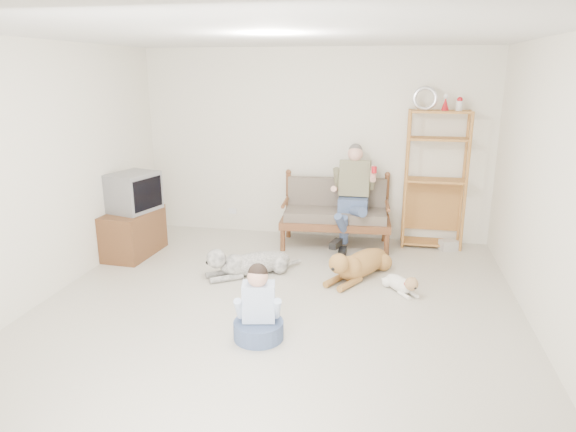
% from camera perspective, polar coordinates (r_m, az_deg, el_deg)
% --- Properties ---
extents(floor, '(5.50, 5.50, 0.00)m').
position_cam_1_polar(floor, '(5.26, -1.69, -11.14)').
color(floor, silver).
rests_on(floor, ground).
extents(ceiling, '(5.50, 5.50, 0.00)m').
position_cam_1_polar(ceiling, '(4.69, -1.97, 19.69)').
color(ceiling, silver).
rests_on(ceiling, ground).
extents(wall_back, '(5.00, 0.00, 5.00)m').
position_cam_1_polar(wall_back, '(7.46, 2.91, 7.89)').
color(wall_back, silver).
rests_on(wall_back, ground).
extents(wall_front, '(5.00, 0.00, 5.00)m').
position_cam_1_polar(wall_front, '(2.34, -17.23, -11.36)').
color(wall_front, silver).
rests_on(wall_front, ground).
extents(wall_left, '(0.00, 5.50, 5.50)m').
position_cam_1_polar(wall_left, '(5.87, -26.42, 4.04)').
color(wall_left, silver).
rests_on(wall_left, ground).
extents(wall_right, '(0.00, 5.50, 5.50)m').
position_cam_1_polar(wall_right, '(4.90, 28.03, 1.76)').
color(wall_right, silver).
rests_on(wall_right, ground).
extents(loveseat, '(1.54, 0.79, 0.95)m').
position_cam_1_polar(loveseat, '(7.21, 5.36, 0.53)').
color(loveseat, brown).
rests_on(loveseat, ground).
extents(man, '(0.54, 0.78, 1.26)m').
position_cam_1_polar(man, '(6.97, 6.99, 1.41)').
color(man, '#4D638E').
rests_on(man, loveseat).
extents(etagere, '(0.84, 0.37, 2.19)m').
position_cam_1_polar(etagere, '(7.28, 16.02, 4.02)').
color(etagere, '#C68A3E').
rests_on(etagere, ground).
extents(book_stack, '(0.27, 0.24, 0.14)m').
position_cam_1_polar(book_stack, '(7.40, 17.38, -3.10)').
color(book_stack, silver).
rests_on(book_stack, ground).
extents(tv_stand, '(0.56, 0.93, 0.60)m').
position_cam_1_polar(tv_stand, '(7.14, -16.82, -1.81)').
color(tv_stand, brown).
rests_on(tv_stand, ground).
extents(crt_tv, '(0.63, 0.71, 0.50)m').
position_cam_1_polar(crt_tv, '(7.02, -16.76, 2.58)').
color(crt_tv, slate).
rests_on(crt_tv, tv_stand).
extents(wall_outlet, '(0.12, 0.02, 0.08)m').
position_cam_1_polar(wall_outlet, '(7.93, -6.19, 0.55)').
color(wall_outlet, white).
rests_on(wall_outlet, ground).
extents(golden_retriever, '(0.76, 1.22, 0.41)m').
position_cam_1_polar(golden_retriever, '(6.18, 7.80, -5.33)').
color(golden_retriever, '#A76C3A').
rests_on(golden_retriever, ground).
extents(shaggy_dog, '(1.08, 0.84, 0.38)m').
position_cam_1_polar(shaggy_dog, '(6.21, -4.58, -5.22)').
color(shaggy_dog, white).
rests_on(shaggy_dog, ground).
extents(terrier, '(0.42, 0.53, 0.24)m').
position_cam_1_polar(terrier, '(5.89, 12.58, -7.39)').
color(terrier, white).
rests_on(terrier, ground).
extents(child, '(0.46, 0.46, 0.73)m').
position_cam_1_polar(child, '(4.78, -3.30, -10.58)').
color(child, '#4D638E').
rests_on(child, ground).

